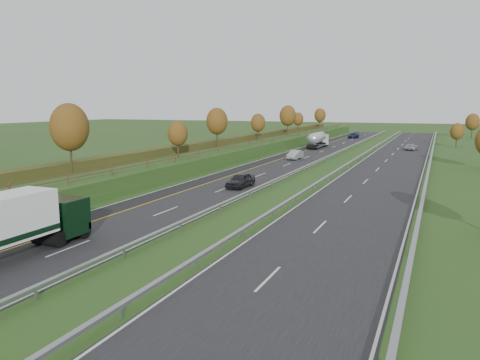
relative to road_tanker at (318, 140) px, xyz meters
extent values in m
plane|color=#27491A|center=(9.55, -35.93, -1.86)|extent=(400.00, 400.00, 0.00)
cube|color=black|center=(1.55, -30.93, -1.84)|extent=(10.50, 200.00, 0.04)
cube|color=black|center=(18.05, -30.93, -1.84)|extent=(10.50, 200.00, 0.04)
cube|color=black|center=(-2.20, -30.93, -1.84)|extent=(3.00, 200.00, 0.04)
cube|color=silver|center=(-3.50, -30.93, -1.81)|extent=(0.15, 200.00, 0.01)
cube|color=gold|center=(-0.70, -30.93, -1.81)|extent=(0.15, 200.00, 0.01)
cube|color=silver|center=(6.60, -30.93, -1.81)|extent=(0.15, 200.00, 0.01)
cube|color=silver|center=(13.00, -30.93, -1.81)|extent=(0.15, 200.00, 0.01)
cube|color=silver|center=(23.10, -30.93, -1.81)|extent=(0.15, 200.00, 0.01)
cube|color=silver|center=(2.80, -79.93, -1.81)|extent=(0.15, 4.00, 0.01)
cube|color=silver|center=(16.80, -79.93, -1.81)|extent=(0.15, 4.00, 0.01)
cube|color=silver|center=(2.80, -67.93, -1.81)|extent=(0.15, 4.00, 0.01)
cube|color=silver|center=(16.80, -67.93, -1.81)|extent=(0.15, 4.00, 0.01)
cube|color=silver|center=(2.80, -55.93, -1.81)|extent=(0.15, 4.00, 0.01)
cube|color=silver|center=(16.80, -55.93, -1.81)|extent=(0.15, 4.00, 0.01)
cube|color=silver|center=(2.80, -43.93, -1.81)|extent=(0.15, 4.00, 0.01)
cube|color=silver|center=(16.80, -43.93, -1.81)|extent=(0.15, 4.00, 0.01)
cube|color=silver|center=(2.80, -31.93, -1.81)|extent=(0.15, 4.00, 0.01)
cube|color=silver|center=(16.80, -31.93, -1.81)|extent=(0.15, 4.00, 0.01)
cube|color=silver|center=(2.80, -19.93, -1.81)|extent=(0.15, 4.00, 0.01)
cube|color=silver|center=(16.80, -19.93, -1.81)|extent=(0.15, 4.00, 0.01)
cube|color=silver|center=(2.80, -7.93, -1.81)|extent=(0.15, 4.00, 0.01)
cube|color=silver|center=(16.80, -7.93, -1.81)|extent=(0.15, 4.00, 0.01)
cube|color=silver|center=(2.80, 4.07, -1.81)|extent=(0.15, 4.00, 0.01)
cube|color=silver|center=(16.80, 4.07, -1.81)|extent=(0.15, 4.00, 0.01)
cube|color=silver|center=(2.80, 16.07, -1.81)|extent=(0.15, 4.00, 0.01)
cube|color=silver|center=(16.80, 16.07, -1.81)|extent=(0.15, 4.00, 0.01)
cube|color=silver|center=(2.80, 28.07, -1.81)|extent=(0.15, 4.00, 0.01)
cube|color=silver|center=(16.80, 28.07, -1.81)|extent=(0.15, 4.00, 0.01)
cube|color=silver|center=(2.80, 40.07, -1.81)|extent=(0.15, 4.00, 0.01)
cube|color=silver|center=(16.80, 40.07, -1.81)|extent=(0.15, 4.00, 0.01)
cube|color=silver|center=(2.80, 52.07, -1.81)|extent=(0.15, 4.00, 0.01)
cube|color=silver|center=(16.80, 52.07, -1.81)|extent=(0.15, 4.00, 0.01)
cube|color=silver|center=(2.80, 64.07, -1.81)|extent=(0.15, 4.00, 0.01)
cube|color=silver|center=(16.80, 64.07, -1.81)|extent=(0.15, 4.00, 0.01)
cube|color=#27491A|center=(-11.45, -30.93, -0.86)|extent=(12.00, 200.00, 2.00)
cube|color=#323917|center=(-13.45, -30.93, 0.69)|extent=(2.20, 180.00, 1.10)
cube|color=#422B19|center=(-6.95, -30.93, 0.69)|extent=(0.08, 184.00, 0.10)
cube|color=#422B19|center=(-6.95, -30.93, 1.09)|extent=(0.08, 184.00, 0.10)
cube|color=#422B19|center=(-6.95, -75.93, 0.74)|extent=(0.12, 0.12, 1.20)
cube|color=#422B19|center=(-6.95, -69.43, 0.74)|extent=(0.12, 0.12, 1.20)
cube|color=#422B19|center=(-6.95, -62.93, 0.74)|extent=(0.12, 0.12, 1.20)
cube|color=#422B19|center=(-6.95, -56.43, 0.74)|extent=(0.12, 0.12, 1.20)
cube|color=#422B19|center=(-6.95, -49.93, 0.74)|extent=(0.12, 0.12, 1.20)
cube|color=#422B19|center=(-6.95, -43.43, 0.74)|extent=(0.12, 0.12, 1.20)
cube|color=#422B19|center=(-6.95, -36.93, 0.74)|extent=(0.12, 0.12, 1.20)
cube|color=#422B19|center=(-6.95, -30.43, 0.74)|extent=(0.12, 0.12, 1.20)
cube|color=#422B19|center=(-6.95, -23.93, 0.74)|extent=(0.12, 0.12, 1.20)
cube|color=#422B19|center=(-6.95, -17.43, 0.74)|extent=(0.12, 0.12, 1.20)
cube|color=#422B19|center=(-6.95, -10.93, 0.74)|extent=(0.12, 0.12, 1.20)
cube|color=#422B19|center=(-6.95, -4.43, 0.74)|extent=(0.12, 0.12, 1.20)
cube|color=#422B19|center=(-6.95, 2.07, 0.74)|extent=(0.12, 0.12, 1.20)
cube|color=#422B19|center=(-6.95, 8.57, 0.74)|extent=(0.12, 0.12, 1.20)
cube|color=#422B19|center=(-6.95, 15.07, 0.74)|extent=(0.12, 0.12, 1.20)
cube|color=#422B19|center=(-6.95, 21.57, 0.74)|extent=(0.12, 0.12, 1.20)
cube|color=#422B19|center=(-6.95, 28.07, 0.74)|extent=(0.12, 0.12, 1.20)
cube|color=#422B19|center=(-6.95, 34.57, 0.74)|extent=(0.12, 0.12, 1.20)
cube|color=#422B19|center=(-6.95, 41.07, 0.74)|extent=(0.12, 0.12, 1.20)
cube|color=#422B19|center=(-6.95, 47.57, 0.74)|extent=(0.12, 0.12, 1.20)
cube|color=#422B19|center=(-6.95, 54.07, 0.74)|extent=(0.12, 0.12, 1.20)
cube|color=#422B19|center=(-6.95, 60.57, 0.74)|extent=(0.12, 0.12, 1.20)
cube|color=gray|center=(7.25, -30.93, -1.24)|extent=(0.32, 200.00, 0.18)
cube|color=gray|center=(7.25, -86.93, -1.58)|extent=(0.10, 0.14, 0.56)
cube|color=gray|center=(7.25, -79.93, -1.58)|extent=(0.10, 0.14, 0.56)
cube|color=gray|center=(7.25, -72.93, -1.58)|extent=(0.10, 0.14, 0.56)
cube|color=gray|center=(7.25, -65.93, -1.58)|extent=(0.10, 0.14, 0.56)
cube|color=gray|center=(7.25, -58.93, -1.58)|extent=(0.10, 0.14, 0.56)
cube|color=gray|center=(7.25, -51.93, -1.58)|extent=(0.10, 0.14, 0.56)
cube|color=gray|center=(7.25, -44.93, -1.58)|extent=(0.10, 0.14, 0.56)
cube|color=gray|center=(7.25, -37.93, -1.58)|extent=(0.10, 0.14, 0.56)
cube|color=gray|center=(7.25, -30.93, -1.58)|extent=(0.10, 0.14, 0.56)
cube|color=gray|center=(7.25, -23.93, -1.58)|extent=(0.10, 0.14, 0.56)
cube|color=gray|center=(7.25, -16.93, -1.58)|extent=(0.10, 0.14, 0.56)
cube|color=gray|center=(7.25, -9.93, -1.58)|extent=(0.10, 0.14, 0.56)
cube|color=gray|center=(7.25, -2.93, -1.58)|extent=(0.10, 0.14, 0.56)
cube|color=gray|center=(7.25, 4.07, -1.58)|extent=(0.10, 0.14, 0.56)
cube|color=gray|center=(7.25, 11.07, -1.58)|extent=(0.10, 0.14, 0.56)
cube|color=gray|center=(7.25, 18.07, -1.58)|extent=(0.10, 0.14, 0.56)
cube|color=gray|center=(7.25, 25.07, -1.58)|extent=(0.10, 0.14, 0.56)
cube|color=gray|center=(7.25, 32.07, -1.58)|extent=(0.10, 0.14, 0.56)
cube|color=gray|center=(7.25, 39.07, -1.58)|extent=(0.10, 0.14, 0.56)
cube|color=gray|center=(7.25, 46.07, -1.58)|extent=(0.10, 0.14, 0.56)
cube|color=gray|center=(7.25, 53.07, -1.58)|extent=(0.10, 0.14, 0.56)
cube|color=gray|center=(7.25, 60.07, -1.58)|extent=(0.10, 0.14, 0.56)
cube|color=gray|center=(7.25, 67.07, -1.58)|extent=(0.10, 0.14, 0.56)
cube|color=gray|center=(12.35, -30.93, -1.24)|extent=(0.32, 200.00, 0.18)
cube|color=gray|center=(12.35, -86.93, -1.58)|extent=(0.10, 0.14, 0.56)
cube|color=gray|center=(12.35, -79.93, -1.58)|extent=(0.10, 0.14, 0.56)
cube|color=gray|center=(12.35, -72.93, -1.58)|extent=(0.10, 0.14, 0.56)
cube|color=gray|center=(12.35, -65.93, -1.58)|extent=(0.10, 0.14, 0.56)
cube|color=gray|center=(12.35, -58.93, -1.58)|extent=(0.10, 0.14, 0.56)
cube|color=gray|center=(12.35, -51.93, -1.58)|extent=(0.10, 0.14, 0.56)
cube|color=gray|center=(12.35, -44.93, -1.58)|extent=(0.10, 0.14, 0.56)
cube|color=gray|center=(12.35, -37.93, -1.58)|extent=(0.10, 0.14, 0.56)
cube|color=gray|center=(12.35, -30.93, -1.58)|extent=(0.10, 0.14, 0.56)
cube|color=gray|center=(12.35, -23.93, -1.58)|extent=(0.10, 0.14, 0.56)
cube|color=gray|center=(12.35, -16.93, -1.58)|extent=(0.10, 0.14, 0.56)
cube|color=gray|center=(12.35, -9.93, -1.58)|extent=(0.10, 0.14, 0.56)
cube|color=gray|center=(12.35, -2.93, -1.58)|extent=(0.10, 0.14, 0.56)
cube|color=gray|center=(12.35, 4.07, -1.58)|extent=(0.10, 0.14, 0.56)
cube|color=gray|center=(12.35, 11.07, -1.58)|extent=(0.10, 0.14, 0.56)
cube|color=gray|center=(12.35, 18.07, -1.58)|extent=(0.10, 0.14, 0.56)
cube|color=gray|center=(12.35, 25.07, -1.58)|extent=(0.10, 0.14, 0.56)
cube|color=gray|center=(12.35, 32.07, -1.58)|extent=(0.10, 0.14, 0.56)
cube|color=gray|center=(12.35, 39.07, -1.58)|extent=(0.10, 0.14, 0.56)
cube|color=gray|center=(12.35, 46.07, -1.58)|extent=(0.10, 0.14, 0.56)
cube|color=gray|center=(12.35, 53.07, -1.58)|extent=(0.10, 0.14, 0.56)
cube|color=gray|center=(12.35, 60.07, -1.58)|extent=(0.10, 0.14, 0.56)
cube|color=gray|center=(12.35, 67.07, -1.58)|extent=(0.10, 0.14, 0.56)
cube|color=gray|center=(23.85, -30.93, -1.24)|extent=(0.32, 200.00, 0.18)
cube|color=gray|center=(23.85, -72.93, -1.58)|extent=(0.10, 0.14, 0.56)
cube|color=gray|center=(23.85, -58.93, -1.58)|extent=(0.10, 0.14, 0.56)
cube|color=gray|center=(23.85, -44.93, -1.58)|extent=(0.10, 0.14, 0.56)
cube|color=gray|center=(23.85, -30.93, -1.58)|extent=(0.10, 0.14, 0.56)
cube|color=gray|center=(23.85, -16.93, -1.58)|extent=(0.10, 0.14, 0.56)
cube|color=gray|center=(23.85, -2.93, -1.58)|extent=(0.10, 0.14, 0.56)
cube|color=gray|center=(23.85, 11.07, -1.58)|extent=(0.10, 0.14, 0.56)
cube|color=gray|center=(23.85, 25.07, -1.58)|extent=(0.10, 0.14, 0.56)
cube|color=gray|center=(23.85, 39.07, -1.58)|extent=(0.10, 0.14, 0.56)
cube|color=gray|center=(23.85, 53.07, -1.58)|extent=(0.10, 0.14, 0.56)
cube|color=gray|center=(23.85, 67.07, -1.58)|extent=(0.10, 0.14, 0.56)
cylinder|color=#2D2116|center=(-12.45, -62.93, 1.71)|extent=(0.24, 0.24, 3.15)
ellipsoid|color=#4A2F10|center=(-12.45, -62.93, 5.18)|extent=(4.20, 4.20, 5.25)
cylinder|color=#2D2116|center=(-9.45, -44.93, 1.22)|extent=(0.24, 0.24, 2.16)
ellipsoid|color=#4A2F10|center=(-9.45, -44.93, 3.59)|extent=(2.88, 2.88, 3.60)
cylinder|color=#2D2116|center=(-11.95, -26.93, 1.58)|extent=(0.24, 0.24, 2.88)
ellipsoid|color=#4A2F10|center=(-11.95, -26.93, 4.75)|extent=(3.84, 3.84, 4.80)
cylinder|color=#2D2116|center=(-10.95, -8.93, 1.31)|extent=(0.24, 0.24, 2.34)
ellipsoid|color=#4A2F10|center=(-10.95, -8.93, 3.88)|extent=(3.12, 3.12, 3.90)
cylinder|color=#2D2116|center=(-9.95, 9.07, 1.67)|extent=(0.24, 0.24, 3.06)
ellipsoid|color=#4A2F10|center=(-9.95, 9.07, 5.03)|extent=(4.08, 4.08, 5.10)
cylinder|color=#2D2116|center=(-12.45, 27.07, 1.26)|extent=(0.24, 0.24, 2.25)
ellipsoid|color=#4A2F10|center=(-12.45, 27.07, 3.74)|extent=(3.00, 3.00, 3.75)
cylinder|color=#2D2116|center=(-10.45, 45.07, 1.49)|extent=(0.24, 0.24, 2.70)
ellipsoid|color=#4A2F10|center=(-10.45, 45.07, 4.46)|extent=(3.60, 3.60, 4.50)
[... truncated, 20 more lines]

